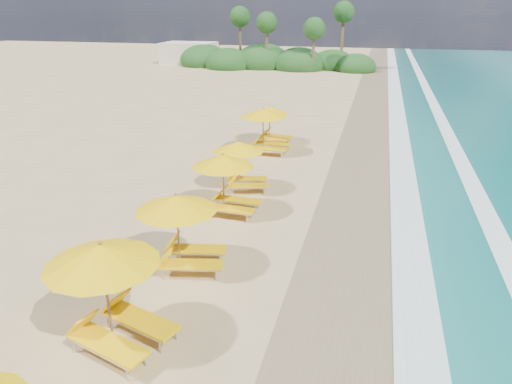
{
  "coord_description": "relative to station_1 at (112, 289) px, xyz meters",
  "views": [
    {
      "loc": [
        4.0,
        -15.49,
        7.55
      ],
      "look_at": [
        0.0,
        0.0,
        1.2
      ],
      "focal_mm": 33.05,
      "sensor_mm": 36.0,
      "label": 1
    }
  ],
  "objects": [
    {
      "name": "wet_sand",
      "position": [
        5.5,
        7.41,
        -1.5
      ],
      "size": [
        4.0,
        160.0,
        0.01
      ],
      "primitive_type": "cube",
      "color": "#8D7B54",
      "rests_on": "ground"
    },
    {
      "name": "station_4",
      "position": [
        0.11,
        10.5,
        -0.24
      ],
      "size": [
        2.79,
        2.71,
        2.24
      ],
      "rotation": [
        0.0,
        0.0,
        0.27
      ],
      "color": "olive",
      "rests_on": "ground"
    },
    {
      "name": "station_3",
      "position": [
        0.25,
        7.97,
        -0.15
      ],
      "size": [
        2.68,
        2.5,
        2.41
      ],
      "rotation": [
        0.0,
        0.0,
        -0.05
      ],
      "color": "olive",
      "rests_on": "ground"
    },
    {
      "name": "station_5",
      "position": [
        -0.18,
        16.16,
        -0.08
      ],
      "size": [
        2.81,
        2.61,
        2.54
      ],
      "rotation": [
        0.0,
        0.0,
        -0.05
      ],
      "color": "olive",
      "rests_on": "ground"
    },
    {
      "name": "station_6",
      "position": [
        -0.32,
        18.17,
        -0.26
      ],
      "size": [
        2.56,
        2.41,
        2.21
      ],
      "rotation": [
        0.0,
        0.0,
        -0.12
      ],
      "color": "olive",
      "rests_on": "ground"
    },
    {
      "name": "beach_building",
      "position": [
        -20.5,
        55.41,
        -0.1
      ],
      "size": [
        7.0,
        5.0,
        2.8
      ],
      "primitive_type": "cube",
      "color": "beige",
      "rests_on": "ground"
    },
    {
      "name": "surf_foam",
      "position": [
        8.2,
        7.41,
        -1.47
      ],
      "size": [
        4.0,
        160.0,
        0.01
      ],
      "color": "white",
      "rests_on": "ground"
    },
    {
      "name": "treeline",
      "position": [
        -8.44,
        52.92,
        -0.51
      ],
      "size": [
        25.8,
        8.8,
        9.74
      ],
      "color": "#163D14",
      "rests_on": "ground"
    },
    {
      "name": "station_1",
      "position": [
        0.0,
        0.0,
        0.0
      ],
      "size": [
        3.38,
        3.29,
        2.68
      ],
      "rotation": [
        0.0,
        0.0,
        -0.3
      ],
      "color": "olive",
      "rests_on": "ground"
    },
    {
      "name": "ground",
      "position": [
        1.5,
        7.41,
        -1.5
      ],
      "size": [
        160.0,
        160.0,
        0.0
      ],
      "primitive_type": "plane",
      "color": "tan",
      "rests_on": "ground"
    },
    {
      "name": "station_2",
      "position": [
        0.24,
        3.67,
        -0.12
      ],
      "size": [
        3.0,
        2.88,
        2.47
      ],
      "rotation": [
        0.0,
        0.0,
        0.21
      ],
      "color": "olive",
      "rests_on": "ground"
    }
  ]
}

